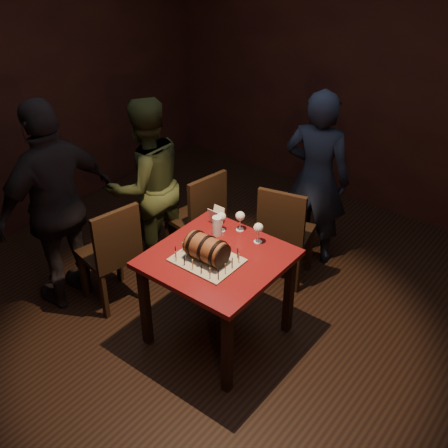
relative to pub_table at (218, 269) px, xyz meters
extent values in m
plane|color=black|center=(0.01, 0.07, -0.64)|extent=(5.00, 5.00, 0.00)
cube|color=black|center=(0.01, 2.57, 0.76)|extent=(5.00, 0.04, 2.80)
cube|color=black|center=(-2.49, 0.07, 0.76)|extent=(0.04, 5.00, 2.80)
cube|color=#510D10|center=(0.00, 0.00, 0.09)|extent=(0.90, 0.90, 0.04)
cube|color=black|center=(-0.38, -0.38, -0.29)|extent=(0.06, 0.06, 0.71)
cube|color=black|center=(0.38, -0.38, -0.29)|extent=(0.06, 0.06, 0.71)
cube|color=black|center=(-0.38, 0.38, -0.29)|extent=(0.06, 0.06, 0.71)
cube|color=black|center=(0.38, 0.38, -0.29)|extent=(0.06, 0.06, 0.71)
cube|color=#9C957E|center=(-0.03, -0.09, 0.12)|extent=(0.45, 0.35, 0.01)
cylinder|color=brown|center=(-0.03, -0.09, 0.21)|extent=(0.27, 0.18, 0.18)
cylinder|color=black|center=(-0.13, -0.09, 0.21)|extent=(0.02, 0.20, 0.20)
cylinder|color=black|center=(-0.03, -0.09, 0.21)|extent=(0.02, 0.20, 0.20)
cylinder|color=black|center=(0.08, -0.09, 0.21)|extent=(0.02, 0.20, 0.20)
cylinder|color=black|center=(-0.16, -0.09, 0.21)|extent=(0.01, 0.17, 0.17)
cylinder|color=black|center=(0.11, -0.09, 0.21)|extent=(0.01, 0.17, 0.17)
cylinder|color=black|center=(-0.19, -0.09, 0.21)|extent=(0.04, 0.02, 0.02)
sphere|color=black|center=(-0.21, -0.09, 0.21)|extent=(0.03, 0.03, 0.03)
cylinder|color=#E1CD86|center=(-0.18, -0.23, 0.16)|extent=(0.01, 0.01, 0.08)
cylinder|color=black|center=(-0.18, -0.23, 0.21)|extent=(0.00, 0.00, 0.01)
cylinder|color=black|center=(-0.11, -0.23, 0.16)|extent=(0.01, 0.01, 0.08)
cylinder|color=black|center=(-0.11, -0.23, 0.21)|extent=(0.00, 0.00, 0.01)
cylinder|color=#E1CD86|center=(-0.03, -0.23, 0.16)|extent=(0.01, 0.01, 0.08)
cylinder|color=black|center=(-0.03, -0.23, 0.21)|extent=(0.00, 0.00, 0.01)
cylinder|color=black|center=(0.04, -0.23, 0.16)|extent=(0.01, 0.01, 0.08)
cylinder|color=black|center=(0.04, -0.23, 0.21)|extent=(0.00, 0.00, 0.01)
cylinder|color=#E1CD86|center=(0.12, -0.23, 0.16)|extent=(0.01, 0.01, 0.08)
cylinder|color=black|center=(0.12, -0.23, 0.21)|extent=(0.00, 0.00, 0.01)
cylinder|color=black|center=(0.17, -0.21, 0.16)|extent=(0.01, 0.01, 0.08)
cylinder|color=black|center=(0.17, -0.21, 0.21)|extent=(0.00, 0.00, 0.01)
cylinder|color=#E1CD86|center=(0.17, -0.13, 0.16)|extent=(0.01, 0.01, 0.08)
cylinder|color=black|center=(0.17, -0.13, 0.21)|extent=(0.00, 0.00, 0.01)
cylinder|color=black|center=(0.17, -0.05, 0.16)|extent=(0.01, 0.01, 0.08)
cylinder|color=black|center=(0.17, -0.05, 0.21)|extent=(0.00, 0.00, 0.01)
cylinder|color=#E1CD86|center=(0.17, 0.02, 0.16)|extent=(0.01, 0.01, 0.08)
cylinder|color=black|center=(0.17, 0.02, 0.21)|extent=(0.00, 0.00, 0.01)
cylinder|color=black|center=(0.13, 0.06, 0.16)|extent=(0.01, 0.01, 0.08)
cylinder|color=black|center=(0.13, 0.06, 0.21)|extent=(0.00, 0.00, 0.01)
cylinder|color=#E1CD86|center=(0.06, 0.06, 0.16)|extent=(0.01, 0.01, 0.08)
cylinder|color=black|center=(0.06, 0.06, 0.21)|extent=(0.00, 0.00, 0.01)
cylinder|color=black|center=(-0.02, 0.06, 0.16)|extent=(0.01, 0.01, 0.08)
cylinder|color=black|center=(-0.02, 0.06, 0.21)|extent=(0.00, 0.00, 0.01)
cylinder|color=#E1CD86|center=(-0.09, 0.06, 0.16)|extent=(0.01, 0.01, 0.08)
cylinder|color=black|center=(-0.09, 0.06, 0.21)|extent=(0.00, 0.00, 0.01)
cylinder|color=black|center=(-0.17, 0.06, 0.16)|extent=(0.01, 0.01, 0.08)
cylinder|color=black|center=(-0.17, 0.06, 0.21)|extent=(0.00, 0.00, 0.01)
cylinder|color=#E1CD86|center=(-0.22, 0.03, 0.16)|extent=(0.01, 0.01, 0.08)
cylinder|color=black|center=(-0.22, 0.03, 0.21)|extent=(0.00, 0.00, 0.01)
cylinder|color=black|center=(-0.22, -0.04, 0.16)|extent=(0.01, 0.01, 0.08)
cylinder|color=black|center=(-0.22, -0.04, 0.21)|extent=(0.00, 0.00, 0.01)
cylinder|color=#E1CD86|center=(-0.22, -0.12, 0.16)|extent=(0.01, 0.01, 0.08)
cylinder|color=black|center=(-0.22, -0.12, 0.21)|extent=(0.00, 0.00, 0.01)
cylinder|color=black|center=(-0.22, -0.19, 0.16)|extent=(0.01, 0.01, 0.08)
cylinder|color=black|center=(-0.22, -0.19, 0.21)|extent=(0.00, 0.00, 0.01)
cylinder|color=silver|center=(-0.18, 0.28, 0.11)|extent=(0.06, 0.06, 0.01)
cylinder|color=silver|center=(-0.18, 0.28, 0.16)|extent=(0.01, 0.01, 0.09)
sphere|color=silver|center=(-0.18, 0.28, 0.23)|extent=(0.07, 0.07, 0.07)
sphere|color=#591114|center=(-0.18, 0.28, 0.23)|extent=(0.05, 0.05, 0.05)
cylinder|color=silver|center=(-0.08, 0.37, 0.11)|extent=(0.06, 0.06, 0.01)
cylinder|color=silver|center=(-0.08, 0.37, 0.16)|extent=(0.01, 0.01, 0.09)
sphere|color=silver|center=(-0.08, 0.37, 0.23)|extent=(0.07, 0.07, 0.07)
cylinder|color=silver|center=(0.12, 0.32, 0.11)|extent=(0.06, 0.06, 0.01)
cylinder|color=silver|center=(0.12, 0.32, 0.16)|extent=(0.01, 0.01, 0.09)
sphere|color=silver|center=(0.12, 0.32, 0.23)|extent=(0.07, 0.07, 0.07)
sphere|color=#BF594C|center=(0.12, 0.32, 0.23)|extent=(0.05, 0.05, 0.05)
cylinder|color=silver|center=(-0.18, 0.22, 0.18)|extent=(0.07, 0.07, 0.15)
cylinder|color=#9E5414|center=(-0.18, 0.22, 0.17)|extent=(0.06, 0.06, 0.11)
cylinder|color=white|center=(-0.18, 0.22, 0.23)|extent=(0.06, 0.06, 0.02)
cube|color=black|center=(-0.01, 0.95, -0.19)|extent=(0.48, 0.48, 0.04)
cube|color=black|center=(0.11, 1.16, -0.43)|extent=(0.04, 0.04, 0.43)
cube|color=black|center=(-0.22, 1.07, -0.43)|extent=(0.04, 0.04, 0.43)
cube|color=black|center=(0.19, 0.83, -0.43)|extent=(0.04, 0.04, 0.43)
cube|color=black|center=(-0.14, 0.74, -0.43)|extent=(0.04, 0.04, 0.43)
cube|color=black|center=(0.03, 0.77, 0.06)|extent=(0.40, 0.13, 0.46)
cube|color=black|center=(-0.77, 0.64, -0.19)|extent=(0.46, 0.46, 0.04)
cube|color=black|center=(-0.91, 0.84, -0.43)|extent=(0.04, 0.04, 0.43)
cube|color=black|center=(-0.97, 0.50, -0.43)|extent=(0.04, 0.04, 0.43)
cube|color=black|center=(-0.58, 0.78, -0.43)|extent=(0.04, 0.04, 0.43)
cube|color=black|center=(-0.63, 0.44, -0.43)|extent=(0.04, 0.04, 0.43)
cube|color=black|center=(-0.59, 0.61, 0.06)|extent=(0.11, 0.40, 0.46)
cube|color=black|center=(-0.97, -0.19, -0.19)|extent=(0.47, 0.47, 0.04)
cube|color=black|center=(-1.10, 0.01, -0.43)|extent=(0.04, 0.04, 0.43)
cube|color=black|center=(-1.17, -0.32, -0.43)|extent=(0.04, 0.04, 0.43)
cube|color=black|center=(-0.77, -0.06, -0.43)|extent=(0.04, 0.04, 0.43)
cube|color=black|center=(-0.84, -0.39, -0.43)|extent=(0.04, 0.04, 0.43)
cube|color=black|center=(-0.79, -0.22, 0.06)|extent=(0.12, 0.40, 0.46)
imported|color=#181F31|center=(0.00, 1.36, 0.16)|extent=(0.65, 0.50, 1.59)
imported|color=#31381C|center=(-1.12, 0.42, 0.13)|extent=(0.76, 0.88, 1.54)
imported|color=black|center=(-1.28, -0.37, 0.23)|extent=(0.48, 1.04, 1.73)
camera|label=1|loc=(2.01, -2.50, 2.43)|focal=45.00mm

